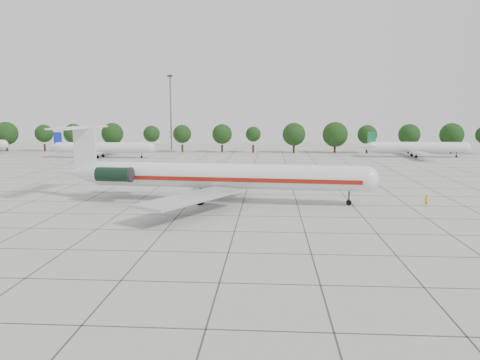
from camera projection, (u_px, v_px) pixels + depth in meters
The scene contains 8 objects.
ground at pixel (243, 204), 68.85m from camera, with size 260.00×260.00×0.00m, color #ADADA5.
apron_joints at pixel (248, 187), 83.65m from camera, with size 170.00×170.00×0.02m, color #383838.
main_airliner at pixel (209, 175), 70.28m from camera, with size 47.88×37.51×11.23m.
ground_crew at pixel (426, 200), 67.28m from camera, with size 0.62×0.41×1.70m, color #C2910B.
bg_airliner_b at pixel (103, 148), 135.47m from camera, with size 28.24×27.20×7.40m.
bg_airliner_d at pixel (417, 147), 137.15m from camera, with size 28.24×27.20×7.40m.
tree_line at pixel (222, 134), 152.60m from camera, with size 249.86×8.44×10.22m.
floodlight_mast at pixel (171, 109), 159.44m from camera, with size 1.60×1.60×25.45m.
Camera 1 is at (3.91, -67.47, 13.62)m, focal length 35.00 mm.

